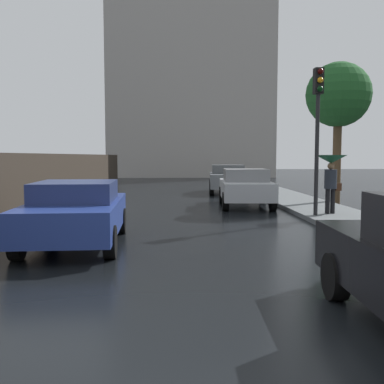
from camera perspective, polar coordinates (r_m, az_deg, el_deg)
The scene contains 8 objects.
ground at distance 4.72m, azimuth -3.14°, elevation -19.33°, with size 120.00×120.00×0.00m, color black.
car_blue_near_kerb at distance 9.87m, azimuth -14.60°, elevation -2.47°, with size 2.05×4.19×1.37m.
car_grey_mid_road at distance 23.13m, azimuth 4.59°, elevation 1.78°, with size 2.14×4.06×1.46m.
car_silver_far_ahead at distance 17.00m, azimuth 6.87°, elevation 0.67°, with size 2.08×4.14×1.42m.
pedestrian_with_umbrella_far at distance 14.31m, azimuth 17.37°, elevation 2.97°, with size 0.95×0.95×1.80m.
traffic_light at distance 13.78m, azimuth 15.82°, elevation 9.59°, with size 0.26×0.39×4.34m.
street_tree_mid at distance 18.61m, azimuth 18.24°, elevation 11.58°, with size 2.50×2.50×5.55m.
distant_tower at distance 45.25m, azimuth -0.35°, elevation 14.48°, with size 14.94×11.45×22.78m.
Camera 1 is at (0.06, -4.31, 1.92)m, focal length 41.66 mm.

